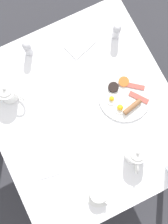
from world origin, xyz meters
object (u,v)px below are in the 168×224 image
breakfast_plate (124,96)px  knife_by_plate (51,130)px  napkin_folded (81,44)px  pepper_grinder (28,48)px  teacup_with_saucer_left (99,193)px  teapot_near (8,92)px  teapot_far (136,154)px  fork_by_plate (46,177)px  salt_grinder (117,31)px

breakfast_plate → knife_by_plate: 0.41m
napkin_folded → knife_by_plate: 0.49m
pepper_grinder → knife_by_plate: pepper_grinder is taller
teacup_with_saucer_left → napkin_folded: teacup_with_saucer_left is taller
teacup_with_saucer_left → teapot_near: bearing=-163.6°
teapot_near → napkin_folded: teapot_near is taller
teapot_far → napkin_folded: (-0.64, 0.02, -0.05)m
teapot_near → fork_by_plate: 0.46m
breakfast_plate → teacup_with_saucer_left: (0.37, -0.33, 0.02)m
teapot_far → pepper_grinder: teapot_far is taller
breakfast_plate → teapot_near: size_ratio=1.75×
teacup_with_saucer_left → pepper_grinder: bearing=-179.7°
fork_by_plate → teapot_far: bearing=77.7°
teapot_far → napkin_folded: teapot_far is taller
teacup_with_saucer_left → pepper_grinder: size_ratio=1.17×
salt_grinder → napkin_folded: salt_grinder is taller
teapot_near → teacup_with_saucer_left: bearing=155.9°
breakfast_plate → napkin_folded: (-0.35, -0.07, -0.01)m
salt_grinder → napkin_folded: size_ratio=0.63×
pepper_grinder → breakfast_plate: bearing=38.1°
breakfast_plate → teapot_far: size_ratio=1.51×
teapot_far → salt_grinder: teapot_far is taller
breakfast_plate → teapot_near: teapot_near is taller
teacup_with_saucer_left → teapot_far: bearing=109.9°
teapot_far → salt_grinder: bearing=6.1°
napkin_folded → fork_by_plate: bearing=-39.8°
breakfast_plate → teapot_near: (-0.26, -0.52, 0.05)m
salt_grinder → fork_by_plate: bearing=-51.7°
teapot_far → knife_by_plate: bearing=72.6°
teapot_near → napkin_folded: size_ratio=0.87×
teapot_far → fork_by_plate: teapot_far is taller
teapot_near → teacup_with_saucer_left: 0.66m
breakfast_plate → napkin_folded: size_ratio=1.52×
teapot_far → teacup_with_saucer_left: size_ratio=1.36×
teapot_far → teacup_with_saucer_left: teapot_far is taller
breakfast_plate → fork_by_plate: breakfast_plate is taller
teacup_with_saucer_left → salt_grinder: bearing=147.0°
breakfast_plate → pepper_grinder: (-0.43, -0.34, 0.05)m
napkin_folded → fork_by_plate: (0.54, -0.45, -0.00)m
teapot_far → salt_grinder: 0.63m
teacup_with_saucer_left → fork_by_plate: teacup_with_saucer_left is taller
teapot_far → pepper_grinder: 0.76m
breakfast_plate → napkin_folded: bearing=-168.3°
pepper_grinder → knife_by_plate: (0.43, -0.07, -0.06)m
pepper_grinder → napkin_folded: (0.08, 0.26, -0.06)m
pepper_grinder → fork_by_plate: (0.62, -0.19, -0.06)m
salt_grinder → teapot_far: bearing=-18.8°
teapot_near → teapot_far: bearing=177.5°
teapot_near → teacup_with_saucer_left: teapot_near is taller
breakfast_plate → teacup_with_saucer_left: bearing=-42.0°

